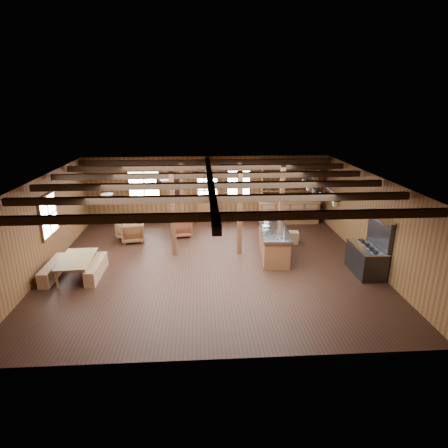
# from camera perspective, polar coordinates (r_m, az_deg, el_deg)

# --- Properties ---
(room) EXTENTS (10.04, 9.04, 2.84)m
(room) POSITION_cam_1_polar(r_m,az_deg,el_deg) (11.33, -2.05, 0.09)
(room) COLOR black
(room) RESTS_ON ground
(ceiling_joists) EXTENTS (9.80, 8.82, 0.18)m
(ceiling_joists) POSITION_cam_1_polar(r_m,az_deg,el_deg) (11.17, -2.15, 6.63)
(ceiling_joists) COLOR black
(ceiling_joists) RESTS_ON ceiling
(timber_posts) EXTENTS (3.95, 2.35, 2.80)m
(timber_posts) POSITION_cam_1_polar(r_m,az_deg,el_deg) (13.34, -0.08, 2.90)
(timber_posts) COLOR #4B2A15
(timber_posts) RESTS_ON floor
(back_door) EXTENTS (1.02, 0.08, 2.15)m
(back_door) POSITION_cam_1_polar(r_m,az_deg,el_deg) (15.75, -2.51, 3.31)
(back_door) COLOR brown
(back_door) RESTS_ON floor
(window_back_left) EXTENTS (1.32, 0.06, 1.32)m
(window_back_left) POSITION_cam_1_polar(r_m,az_deg,el_deg) (15.76, -12.09, 5.62)
(window_back_left) COLOR white
(window_back_left) RESTS_ON wall_back
(window_back_right) EXTENTS (1.02, 0.06, 1.32)m
(window_back_right) POSITION_cam_1_polar(r_m,az_deg,el_deg) (15.66, 2.24, 5.94)
(window_back_right) COLOR white
(window_back_right) RESTS_ON wall_back
(window_left) EXTENTS (0.14, 1.24, 1.32)m
(window_left) POSITION_cam_1_polar(r_m,az_deg,el_deg) (12.64, -25.23, 1.20)
(window_left) COLOR white
(window_left) RESTS_ON wall_back
(notice_boards) EXTENTS (1.08, 0.03, 0.90)m
(notice_boards) POSITION_cam_1_polar(r_m,az_deg,el_deg) (15.62, -8.08, 5.89)
(notice_boards) COLOR silver
(notice_boards) RESTS_ON wall_back
(back_counter) EXTENTS (2.55, 0.60, 2.45)m
(back_counter) POSITION_cam_1_polar(r_m,az_deg,el_deg) (16.01, 9.80, 2.27)
(back_counter) COLOR brown
(back_counter) RESTS_ON floor
(pendant_lamps) EXTENTS (1.86, 2.36, 0.66)m
(pendant_lamps) POSITION_cam_1_polar(r_m,az_deg,el_deg) (12.22, -12.88, 5.13)
(pendant_lamps) COLOR #303133
(pendant_lamps) RESTS_ON ceiling
(pot_rack) EXTENTS (0.39, 3.00, 0.44)m
(pot_rack) POSITION_cam_1_polar(r_m,az_deg,el_deg) (11.83, 14.57, 4.78)
(pot_rack) COLOR #303133
(pot_rack) RESTS_ON ceiling
(kitchen_island) EXTENTS (1.09, 2.57, 1.20)m
(kitchen_island) POSITION_cam_1_polar(r_m,az_deg,el_deg) (12.54, 7.54, -2.71)
(kitchen_island) COLOR brown
(kitchen_island) RESTS_ON floor
(step_stool) EXTENTS (0.51, 0.38, 0.44)m
(step_stool) POSITION_cam_1_polar(r_m,az_deg,el_deg) (13.81, 10.33, -2.02)
(step_stool) COLOR brown
(step_stool) RESTS_ON floor
(commercial_range) EXTENTS (0.77, 1.46, 1.81)m
(commercial_range) POSITION_cam_1_polar(r_m,az_deg,el_deg) (11.92, 21.14, -4.35)
(commercial_range) COLOR #303133
(commercial_range) RESTS_ON floor
(dining_table) EXTENTS (0.99, 1.67, 0.57)m
(dining_table) POSITION_cam_1_polar(r_m,az_deg,el_deg) (11.83, -21.26, -6.17)
(dining_table) COLOR olive
(dining_table) RESTS_ON floor
(bench_wall) EXTENTS (0.30, 1.60, 0.44)m
(bench_wall) POSITION_cam_1_polar(r_m,az_deg,el_deg) (12.11, -24.63, -6.40)
(bench_wall) COLOR brown
(bench_wall) RESTS_ON floor
(bench_aisle) EXTENTS (0.30, 1.61, 0.44)m
(bench_aisle) POSITION_cam_1_polar(r_m,az_deg,el_deg) (11.72, -18.88, -6.49)
(bench_aisle) COLOR brown
(bench_aisle) RESTS_ON floor
(armchair_a) EXTENTS (0.90, 0.92, 0.74)m
(armchair_a) POSITION_cam_1_polar(r_m,az_deg,el_deg) (14.11, -13.70, -1.16)
(armchair_a) COLOR brown
(armchair_a) RESTS_ON floor
(armchair_b) EXTENTS (0.89, 0.91, 0.71)m
(armchair_b) POSITION_cam_1_polar(r_m,az_deg,el_deg) (14.38, -6.57, -0.44)
(armchair_b) COLOR brown
(armchair_b) RESTS_ON floor
(armchair_c) EXTENTS (0.99, 0.99, 0.65)m
(armchair_c) POSITION_cam_1_polar(r_m,az_deg,el_deg) (14.49, -14.38, -0.89)
(armchair_c) COLOR olive
(armchair_c) RESTS_ON floor
(counter_pot) EXTENTS (0.27, 0.27, 0.16)m
(counter_pot) POSITION_cam_1_polar(r_m,az_deg,el_deg) (13.29, 6.69, 1.01)
(counter_pot) COLOR silver
(counter_pot) RESTS_ON kitchen_island
(bowl) EXTENTS (0.27, 0.27, 0.06)m
(bowl) POSITION_cam_1_polar(r_m,az_deg,el_deg) (12.47, 6.34, -0.38)
(bowl) COLOR silver
(bowl) RESTS_ON kitchen_island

